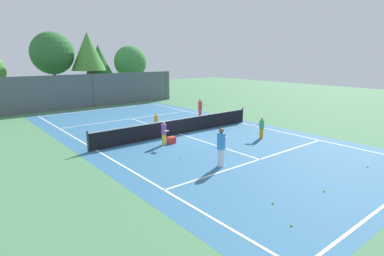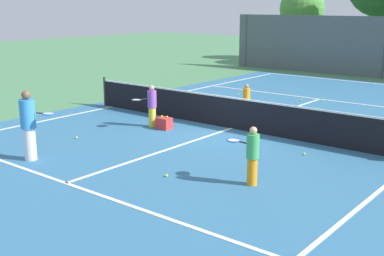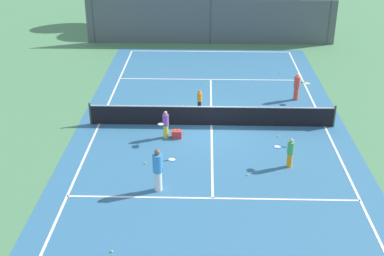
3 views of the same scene
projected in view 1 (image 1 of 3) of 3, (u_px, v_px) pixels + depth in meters
ground_plane at (180, 134)px, 19.56m from camera, size 80.00×80.00×0.00m
court_surface at (180, 134)px, 19.56m from camera, size 13.00×25.00×0.01m
tennis_net at (180, 126)px, 19.45m from camera, size 11.90×0.10×1.10m
perimeter_fence at (93, 91)px, 29.78m from camera, size 18.00×0.12×3.20m
tree_0 at (99, 60)px, 35.34m from camera, size 3.01×3.01×6.16m
tree_2 at (130, 62)px, 36.37m from camera, size 3.81×3.81×6.10m
tree_3 at (52, 53)px, 31.47m from camera, size 4.31×4.31×7.31m
tree_4 at (88, 52)px, 32.45m from camera, size 3.59×3.59×7.35m
player_0 at (200, 108)px, 24.77m from camera, size 0.88×0.64×1.52m
player_1 at (156, 122)px, 20.40m from camera, size 0.24×0.24×1.14m
player_2 at (164, 133)px, 17.04m from camera, size 0.52×0.87×1.34m
player_3 at (221, 147)px, 13.65m from camera, size 0.94×0.65×1.77m
player_4 at (261, 127)px, 18.40m from camera, size 0.86×0.39×1.30m
ball_crate at (171, 140)px, 17.48m from camera, size 0.46×0.32×0.43m
tennis_ball_0 at (100, 127)px, 21.48m from camera, size 0.07×0.07×0.07m
tennis_ball_1 at (181, 158)px, 14.91m from camera, size 0.07×0.07×0.07m
tennis_ball_2 at (227, 130)px, 20.55m from camera, size 0.07×0.07×0.07m
tennis_ball_3 at (141, 131)px, 20.35m from camera, size 0.07×0.07×0.07m
tennis_ball_4 at (162, 137)px, 18.83m from camera, size 0.07×0.07×0.07m
tennis_ball_5 at (196, 182)px, 12.01m from camera, size 0.07×0.07×0.07m
tennis_ball_6 at (368, 167)px, 13.69m from camera, size 0.07×0.07×0.07m
tennis_ball_7 at (137, 118)px, 24.34m from camera, size 0.07×0.07×0.07m
tennis_ball_8 at (324, 191)px, 11.22m from camera, size 0.07×0.07×0.07m
tennis_ball_9 at (252, 146)px, 16.87m from camera, size 0.07×0.07×0.07m
tennis_ball_10 at (291, 225)px, 8.95m from camera, size 0.07×0.07×0.07m
tennis_ball_11 at (167, 110)px, 27.94m from camera, size 0.07×0.07×0.07m
tennis_ball_12 at (131, 121)px, 23.55m from camera, size 0.07×0.07×0.07m
tennis_ball_13 at (273, 203)px, 10.31m from camera, size 0.07×0.07×0.07m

